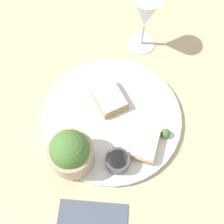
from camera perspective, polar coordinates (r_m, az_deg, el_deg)
ground_plane at (r=0.68m, az=0.00°, el=-1.27°), size 4.00×4.00×0.00m
dinner_plate at (r=0.67m, az=0.00°, el=-1.01°), size 0.33×0.33×0.01m
salad_bowl at (r=0.59m, az=-8.38°, el=-8.07°), size 0.10×0.10×0.11m
sauce_ramekin at (r=0.61m, az=1.13°, el=-9.90°), size 0.05×0.05×0.03m
cheese_toast_near at (r=0.67m, az=-0.61°, el=2.84°), size 0.10×0.10×0.03m
cheese_toast_far at (r=0.63m, az=6.64°, el=-6.56°), size 0.08×0.07×0.03m
wine_glass at (r=0.72m, az=6.74°, el=19.03°), size 0.08×0.08×0.16m
garnish at (r=0.65m, az=10.83°, el=-4.27°), size 0.02×0.02×0.02m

